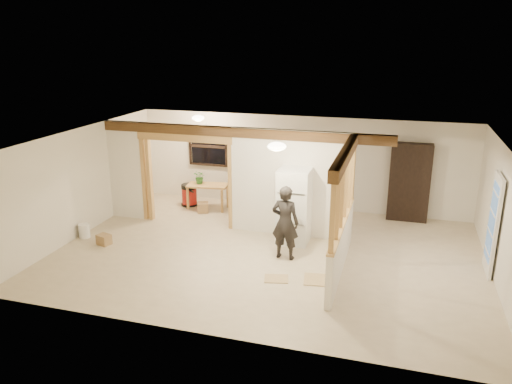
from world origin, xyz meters
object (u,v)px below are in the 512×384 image
(work_table, at_px, (208,196))
(shop_vac, at_px, (189,195))
(woman, at_px, (285,223))
(bookshelf, at_px, (409,182))
(refrigerator, at_px, (294,206))

(work_table, height_order, shop_vac, work_table)
(work_table, xyz_separation_m, shop_vac, (-0.58, 0.09, -0.03))
(shop_vac, bearing_deg, woman, -38.07)
(work_table, xyz_separation_m, bookshelf, (5.20, 0.61, 0.65))
(woman, distance_m, shop_vac, 4.26)
(shop_vac, xyz_separation_m, bookshelf, (5.78, 0.52, 0.69))
(refrigerator, relative_size, woman, 1.07)
(work_table, relative_size, bookshelf, 0.54)
(woman, xyz_separation_m, shop_vac, (-3.33, 2.61, -0.49))
(refrigerator, distance_m, woman, 0.92)
(woman, bearing_deg, refrigerator, -84.28)
(refrigerator, bearing_deg, work_table, 149.57)
(refrigerator, distance_m, work_table, 3.21)
(woman, xyz_separation_m, bookshelf, (2.45, 3.13, 0.20))
(refrigerator, height_order, woman, refrigerator)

